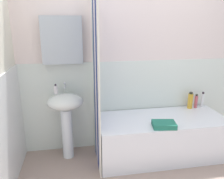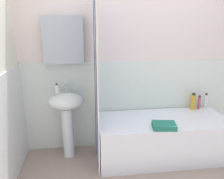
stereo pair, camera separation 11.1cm
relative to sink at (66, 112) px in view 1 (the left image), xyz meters
The scene contains 10 objects.
wall_back_tiled 1.07m from the sink, 14.42° to the left, with size 3.60×0.18×2.40m.
sink is the anchor object (origin of this frame).
faucet 0.30m from the sink, 90.00° to the left, with size 0.03×0.12×0.12m.
soap_dispenser 0.30m from the sink, 161.57° to the left, with size 0.05×0.05×0.12m.
bathtub 1.26m from the sink, ahead, with size 1.64×0.70×0.52m, color white.
shower_curtain 0.55m from the sink, 23.54° to the right, with size 0.01×0.70×2.00m.
conditioner_bottle 1.92m from the sink, ahead, with size 0.04×0.04×0.22m.
body_wash_bottle 1.82m from the sink, ahead, with size 0.04×0.04×0.20m.
shampoo_bottle 1.72m from the sink, ahead, with size 0.07×0.07×0.24m.
towel_folded 1.20m from the sink, 19.95° to the right, with size 0.26×0.19×0.06m, color #24735E.
Camera 1 is at (-0.85, -1.61, 1.68)m, focal length 35.99 mm.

